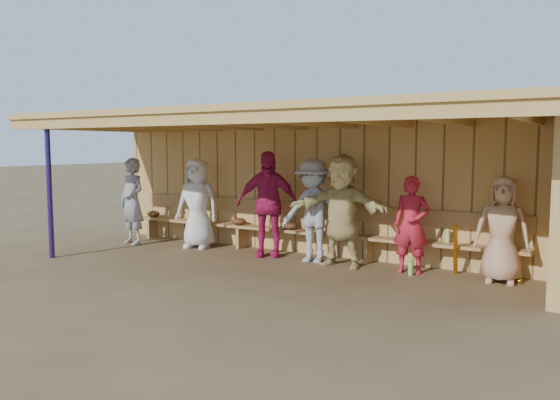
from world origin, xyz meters
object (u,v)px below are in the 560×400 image
object	(u,v)px
player_f	(341,211)
bench	(302,225)
player_d	(267,204)
player_h	(502,229)
player_g	(411,225)
player_e	(313,211)
player_b	(197,203)
player_a	(132,201)

from	to	relation	value
player_f	bench	xyz separation A→B (m)	(-1.01, 0.53, -0.38)
player_d	player_h	bearing A→B (deg)	-20.72
player_f	player_g	xyz separation A→B (m)	(1.11, 0.14, -0.16)
player_e	bench	distance (m)	0.74
player_d	player_g	xyz separation A→B (m)	(2.58, 0.04, -0.18)
player_b	player_e	bearing A→B (deg)	-13.70
player_a	player_g	world-z (taller)	player_a
player_e	player_h	world-z (taller)	player_e
player_b	player_h	distance (m)	5.43
player_g	player_h	size ratio (longest dim) A/B	0.97
player_h	player_f	bearing A→B (deg)	178.19
player_e	player_b	bearing A→B (deg)	177.03
bench	player_f	bearing A→B (deg)	-27.72
player_f	player_g	distance (m)	1.13
player_d	bench	size ratio (longest dim) A/B	0.24
player_h	bench	bearing A→B (deg)	167.63
player_a	player_d	world-z (taller)	player_d
player_b	player_f	bearing A→B (deg)	-15.08
player_d	player_f	xyz separation A→B (m)	(1.48, -0.10, -0.02)
player_f	bench	bearing A→B (deg)	150.96
player_h	player_a	bearing A→B (deg)	177.01
player_a	player_d	xyz separation A→B (m)	(2.94, 0.38, 0.07)
player_e	player_f	xyz separation A→B (m)	(0.55, -0.07, 0.04)
player_d	player_h	size ratio (longest dim) A/B	1.21
player_d	player_e	xyz separation A→B (m)	(0.93, -0.03, -0.06)
player_a	bench	world-z (taller)	player_a
player_a	player_g	size ratio (longest dim) A/B	1.15
player_h	bench	world-z (taller)	player_h
player_a	player_d	distance (m)	2.96
player_g	player_d	bearing A→B (deg)	171.10
player_d	player_g	size ratio (longest dim) A/B	1.24
player_b	player_g	size ratio (longest dim) A/B	1.14
player_d	player_h	world-z (taller)	player_d
player_d	player_e	world-z (taller)	player_d
player_d	player_f	bearing A→B (deg)	-26.43
player_f	player_b	bearing A→B (deg)	177.35
player_d	bench	xyz separation A→B (m)	(0.46, 0.43, -0.40)
player_f	bench	distance (m)	1.21
player_b	player_h	bearing A→B (deg)	-12.10
player_b	player_d	xyz separation A→B (m)	(1.56, 0.03, 0.07)
player_h	bench	size ratio (longest dim) A/B	0.20
player_f	player_e	bearing A→B (deg)	171.16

